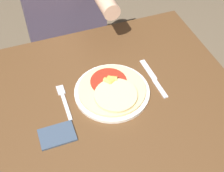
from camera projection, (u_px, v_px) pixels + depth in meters
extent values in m
cube|color=brown|center=(104.00, 105.00, 1.18)|extent=(1.05, 0.88, 0.03)
cylinder|color=brown|center=(160.00, 74.00, 1.80)|extent=(0.06, 0.06, 0.70)
cylinder|color=silver|center=(112.00, 92.00, 1.19)|extent=(0.29, 0.29, 0.01)
cylinder|color=#E0C689|center=(112.00, 90.00, 1.18)|extent=(0.26, 0.26, 0.01)
cylinder|color=#9E2819|center=(109.00, 81.00, 1.20)|extent=(0.14, 0.14, 0.00)
cylinder|color=beige|center=(116.00, 95.00, 1.15)|extent=(0.16, 0.16, 0.01)
cylinder|color=gold|center=(114.00, 79.00, 1.20)|extent=(0.03, 0.03, 0.02)
cylinder|color=gold|center=(108.00, 81.00, 1.19)|extent=(0.04, 0.04, 0.02)
cylinder|color=gold|center=(112.00, 81.00, 1.19)|extent=(0.04, 0.03, 0.02)
cylinder|color=gold|center=(109.00, 79.00, 1.19)|extent=(0.03, 0.03, 0.02)
cube|color=silver|center=(66.00, 107.00, 1.15)|extent=(0.01, 0.13, 0.00)
cube|color=silver|center=(61.00, 90.00, 1.21)|extent=(0.03, 0.05, 0.00)
cube|color=silver|center=(160.00, 89.00, 1.21)|extent=(0.02, 0.10, 0.00)
cube|color=silver|center=(148.00, 70.00, 1.28)|extent=(0.03, 0.12, 0.00)
cube|color=#38475B|center=(57.00, 135.00, 1.07)|extent=(0.12, 0.09, 0.01)
cylinder|color=#2D2D38|center=(58.00, 75.00, 1.93)|extent=(0.11, 0.11, 0.51)
cylinder|color=#2D2D38|center=(86.00, 68.00, 1.97)|extent=(0.11, 0.11, 0.51)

